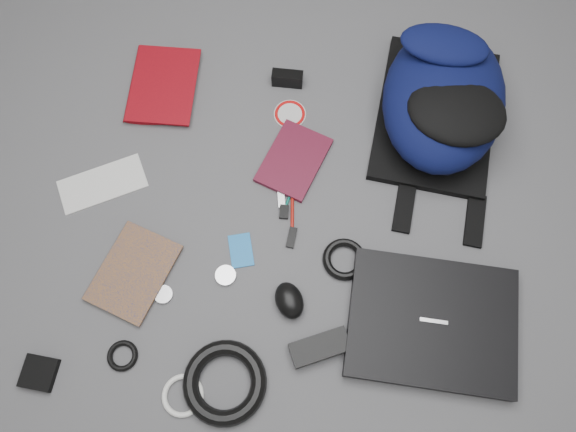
{
  "coord_description": "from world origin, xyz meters",
  "views": [
    {
      "loc": [
        0.02,
        -0.49,
        1.4
      ],
      "look_at": [
        0.0,
        0.0,
        0.02
      ],
      "focal_mm": 35.0,
      "sensor_mm": 36.0,
      "label": 1
    }
  ],
  "objects_px": {
    "dvd_case": "(294,160)",
    "power_brick": "(320,347)",
    "laptop": "(432,322)",
    "mouse": "(289,300)",
    "backpack": "(444,98)",
    "textbook_red": "(131,83)",
    "pouch": "(39,373)",
    "compact_camera": "(287,79)",
    "comic_book": "(106,259)"
  },
  "relations": [
    {
      "from": "textbook_red",
      "to": "dvd_case",
      "type": "xyz_separation_m",
      "value": [
        0.48,
        -0.22,
        -0.01
      ]
    },
    {
      "from": "power_brick",
      "to": "pouch",
      "type": "height_order",
      "value": "power_brick"
    },
    {
      "from": "backpack",
      "to": "pouch",
      "type": "height_order",
      "value": "backpack"
    },
    {
      "from": "laptop",
      "to": "comic_book",
      "type": "height_order",
      "value": "laptop"
    },
    {
      "from": "backpack",
      "to": "laptop",
      "type": "distance_m",
      "value": 0.59
    },
    {
      "from": "laptop",
      "to": "dvd_case",
      "type": "height_order",
      "value": "laptop"
    },
    {
      "from": "compact_camera",
      "to": "laptop",
      "type": "bearing_deg",
      "value": -56.54
    },
    {
      "from": "laptop",
      "to": "textbook_red",
      "type": "distance_m",
      "value": 1.05
    },
    {
      "from": "laptop",
      "to": "power_brick",
      "type": "xyz_separation_m",
      "value": [
        -0.27,
        -0.07,
        -0.0
      ]
    },
    {
      "from": "textbook_red",
      "to": "power_brick",
      "type": "height_order",
      "value": "power_brick"
    },
    {
      "from": "pouch",
      "to": "power_brick",
      "type": "bearing_deg",
      "value": 7.54
    },
    {
      "from": "pouch",
      "to": "mouse",
      "type": "bearing_deg",
      "value": 18.54
    },
    {
      "from": "power_brick",
      "to": "comic_book",
      "type": "bearing_deg",
      "value": 139.8
    },
    {
      "from": "comic_book",
      "to": "compact_camera",
      "type": "distance_m",
      "value": 0.7
    },
    {
      "from": "laptop",
      "to": "mouse",
      "type": "xyz_separation_m",
      "value": [
        -0.35,
        0.04,
        0.0
      ]
    },
    {
      "from": "backpack",
      "to": "compact_camera",
      "type": "xyz_separation_m",
      "value": [
        -0.42,
        0.09,
        -0.08
      ]
    },
    {
      "from": "dvd_case",
      "to": "compact_camera",
      "type": "bearing_deg",
      "value": 120.16
    },
    {
      "from": "compact_camera",
      "to": "power_brick",
      "type": "xyz_separation_m",
      "value": [
        0.11,
        -0.75,
        -0.01
      ]
    },
    {
      "from": "textbook_red",
      "to": "pouch",
      "type": "height_order",
      "value": "textbook_red"
    },
    {
      "from": "textbook_red",
      "to": "pouch",
      "type": "relative_size",
      "value": 3.2
    },
    {
      "from": "comic_book",
      "to": "mouse",
      "type": "bearing_deg",
      "value": 11.72
    },
    {
      "from": "comic_book",
      "to": "compact_camera",
      "type": "xyz_separation_m",
      "value": [
        0.44,
        0.55,
        0.02
      ]
    },
    {
      "from": "pouch",
      "to": "textbook_red",
      "type": "bearing_deg",
      "value": 82.3
    },
    {
      "from": "dvd_case",
      "to": "pouch",
      "type": "height_order",
      "value": "pouch"
    },
    {
      "from": "backpack",
      "to": "power_brick",
      "type": "relative_size",
      "value": 3.49
    },
    {
      "from": "comic_book",
      "to": "pouch",
      "type": "bearing_deg",
      "value": -89.66
    },
    {
      "from": "comic_book",
      "to": "power_brick",
      "type": "distance_m",
      "value": 0.59
    },
    {
      "from": "dvd_case",
      "to": "backpack",
      "type": "bearing_deg",
      "value": 45.19
    },
    {
      "from": "backpack",
      "to": "comic_book",
      "type": "height_order",
      "value": "backpack"
    },
    {
      "from": "backpack",
      "to": "mouse",
      "type": "xyz_separation_m",
      "value": [
        -0.39,
        -0.54,
        -0.08
      ]
    },
    {
      "from": "comic_book",
      "to": "pouch",
      "type": "height_order",
      "value": "pouch"
    },
    {
      "from": "mouse",
      "to": "backpack",
      "type": "bearing_deg",
      "value": 31.56
    },
    {
      "from": "comic_book",
      "to": "textbook_red",
      "type": "bearing_deg",
      "value": 112.96
    },
    {
      "from": "laptop",
      "to": "power_brick",
      "type": "relative_size",
      "value": 2.83
    },
    {
      "from": "textbook_red",
      "to": "power_brick",
      "type": "bearing_deg",
      "value": -49.94
    },
    {
      "from": "power_brick",
      "to": "pouch",
      "type": "distance_m",
      "value": 0.67
    },
    {
      "from": "backpack",
      "to": "pouch",
      "type": "distance_m",
      "value": 1.23
    },
    {
      "from": "mouse",
      "to": "power_brick",
      "type": "xyz_separation_m",
      "value": [
        0.08,
        -0.11,
        -0.01
      ]
    },
    {
      "from": "backpack",
      "to": "laptop",
      "type": "bearing_deg",
      "value": -83.96
    },
    {
      "from": "textbook_red",
      "to": "comic_book",
      "type": "distance_m",
      "value": 0.52
    },
    {
      "from": "comic_book",
      "to": "dvd_case",
      "type": "xyz_separation_m",
      "value": [
        0.47,
        0.3,
        -0.0
      ]
    },
    {
      "from": "laptop",
      "to": "mouse",
      "type": "relative_size",
      "value": 4.25
    },
    {
      "from": "compact_camera",
      "to": "pouch",
      "type": "xyz_separation_m",
      "value": [
        -0.56,
        -0.83,
        -0.01
      ]
    },
    {
      "from": "textbook_red",
      "to": "pouch",
      "type": "distance_m",
      "value": 0.81
    },
    {
      "from": "laptop",
      "to": "mouse",
      "type": "bearing_deg",
      "value": 179.61
    },
    {
      "from": "power_brick",
      "to": "pouch",
      "type": "relative_size",
      "value": 1.81
    },
    {
      "from": "compact_camera",
      "to": "comic_book",
      "type": "bearing_deg",
      "value": -124.93
    },
    {
      "from": "backpack",
      "to": "comic_book",
      "type": "xyz_separation_m",
      "value": [
        -0.86,
        -0.46,
        -0.09
      ]
    },
    {
      "from": "dvd_case",
      "to": "mouse",
      "type": "relative_size",
      "value": 2.15
    },
    {
      "from": "dvd_case",
      "to": "power_brick",
      "type": "distance_m",
      "value": 0.51
    }
  ]
}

